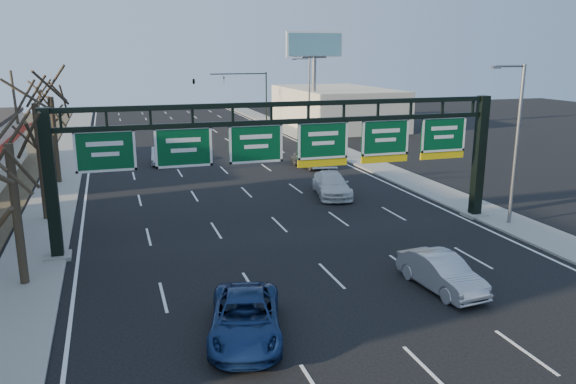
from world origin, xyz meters
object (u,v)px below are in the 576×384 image
object	(u,v)px
sign_gantry	(293,150)
car_silver_sedan	(441,272)
car_blue_suv	(245,318)
car_white_wagon	(331,184)

from	to	relation	value
sign_gantry	car_silver_sedan	distance (m)	10.21
sign_gantry	car_blue_suv	xyz separation A→B (m)	(-5.07, -10.21, -3.91)
car_silver_sedan	car_white_wagon	xyz separation A→B (m)	(1.57, 16.05, 0.04)
car_blue_suv	sign_gantry	bearing A→B (deg)	77.72
sign_gantry	car_blue_suv	size ratio (longest dim) A/B	4.72
car_silver_sedan	car_white_wagon	size ratio (longest dim) A/B	0.84
sign_gantry	car_silver_sedan	xyz separation A→B (m)	(3.65, -8.70, -3.89)
car_blue_suv	car_silver_sedan	xyz separation A→B (m)	(8.72, 1.50, 0.01)
car_silver_sedan	car_white_wagon	distance (m)	16.13
car_blue_suv	car_white_wagon	size ratio (longest dim) A/B	0.98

